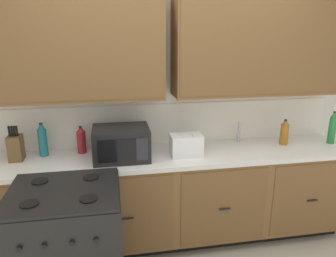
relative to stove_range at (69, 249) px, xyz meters
The scene contains 11 objects.
wall_unit 1.68m from the stove_range, 43.59° to the left, with size 4.60×0.40×2.42m.
counter_run 1.07m from the stove_range, 36.00° to the left, with size 3.43×0.64×0.91m.
stove_range is the anchor object (origin of this frame).
microwave 0.93m from the stove_range, 54.76° to the left, with size 0.48×0.37×0.28m.
toaster 1.26m from the stove_range, 29.97° to the left, with size 0.28×0.18×0.19m.
knife_block 1.02m from the stove_range, 123.51° to the left, with size 0.11×0.14×0.31m.
sink_faucet 1.88m from the stove_range, 27.75° to the left, with size 0.02×0.02×0.20m, color #B2B5BA.
bottle_teal 1.01m from the stove_range, 108.56° to the left, with size 0.08×0.08×0.30m.
bottle_amber 2.19m from the stove_range, 19.00° to the left, with size 0.08×0.08×0.25m.
bottle_green 2.63m from the stove_range, 14.43° to the left, with size 0.07×0.07×0.32m.
bottle_red 0.98m from the stove_range, 85.22° to the left, with size 0.08×0.08×0.25m.
Camera 1 is at (-0.50, -2.39, 1.97)m, focal length 34.39 mm.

